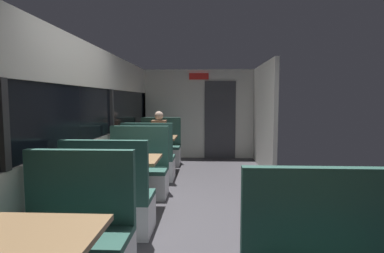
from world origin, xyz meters
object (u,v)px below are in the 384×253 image
object	(u,v)px
dining_table_near_window	(20,252)
bench_near_window_facing_entry	(74,246)
dining_table_mid_window	(126,165)
bench_far_window_facing_end	(149,163)
bench_mid_window_facing_entry	(138,175)
dining_table_far_window	(155,141)
bench_far_window_facing_entry	(160,150)
seated_passenger	(159,142)
bench_mid_window_facing_end	(110,206)
coffee_cup_secondary	(163,134)

from	to	relation	value
dining_table_near_window	bench_near_window_facing_entry	xyz separation A→B (m)	(0.00, 0.70, -0.31)
dining_table_mid_window	bench_far_window_facing_end	xyz separation A→B (m)	(0.00, 1.65, -0.31)
bench_mid_window_facing_entry	dining_table_far_window	world-z (taller)	bench_mid_window_facing_entry
dining_table_far_window	bench_far_window_facing_entry	xyz separation A→B (m)	(0.00, 0.70, -0.31)
dining_table_near_window	seated_passenger	bearing A→B (deg)	90.00
bench_far_window_facing_end	bench_mid_window_facing_end	bearing A→B (deg)	-90.00
bench_far_window_facing_entry	bench_far_window_facing_end	bearing A→B (deg)	-90.00
bench_mid_window_facing_entry	seated_passenger	xyz separation A→B (m)	(0.00, 2.28, 0.21)
bench_near_window_facing_entry	seated_passenger	xyz separation A→B (m)	(0.00, 4.63, 0.21)
dining_table_near_window	bench_far_window_facing_entry	size ratio (longest dim) A/B	0.82
dining_table_far_window	coffee_cup_secondary	bearing A→B (deg)	37.32
dining_table_far_window	seated_passenger	world-z (taller)	seated_passenger
bench_mid_window_facing_end	coffee_cup_secondary	size ratio (longest dim) A/B	12.22
bench_mid_window_facing_end	bench_far_window_facing_entry	bearing A→B (deg)	90.00
dining_table_near_window	bench_far_window_facing_end	world-z (taller)	bench_far_window_facing_end
bench_far_window_facing_entry	bench_mid_window_facing_end	bearing A→B (deg)	-90.00
dining_table_far_window	bench_mid_window_facing_end	bearing A→B (deg)	-90.00
bench_mid_window_facing_end	bench_far_window_facing_end	distance (m)	2.35
coffee_cup_secondary	bench_far_window_facing_end	bearing A→B (deg)	-100.59
dining_table_far_window	coffee_cup_secondary	distance (m)	0.24
bench_mid_window_facing_end	coffee_cup_secondary	xyz separation A→B (m)	(0.15, 3.17, 0.46)
bench_mid_window_facing_end	bench_far_window_facing_entry	xyz separation A→B (m)	(0.00, 3.75, 0.00)
bench_far_window_facing_end	bench_far_window_facing_entry	size ratio (longest dim) A/B	1.00
bench_far_window_facing_entry	bench_near_window_facing_entry	bearing A→B (deg)	-90.00
bench_near_window_facing_entry	bench_mid_window_facing_entry	xyz separation A→B (m)	(0.00, 2.35, 0.00)
bench_near_window_facing_entry	dining_table_mid_window	xyz separation A→B (m)	(0.00, 1.65, 0.31)
dining_table_mid_window	bench_far_window_facing_entry	size ratio (longest dim) A/B	0.82
bench_far_window_facing_entry	dining_table_near_window	bearing A→B (deg)	-90.00
bench_mid_window_facing_entry	dining_table_near_window	bearing A→B (deg)	-90.00
bench_far_window_facing_end	dining_table_far_window	bearing A→B (deg)	90.00
dining_table_mid_window	bench_mid_window_facing_end	world-z (taller)	bench_mid_window_facing_end
bench_mid_window_facing_entry	coffee_cup_secondary	xyz separation A→B (m)	(0.15, 1.77, 0.46)
bench_near_window_facing_entry	bench_mid_window_facing_end	world-z (taller)	same
bench_mid_window_facing_end	coffee_cup_secondary	distance (m)	3.20
dining_table_near_window	bench_far_window_facing_entry	bearing A→B (deg)	90.00
bench_near_window_facing_entry	bench_mid_window_facing_end	xyz separation A→B (m)	(0.00, 0.95, 0.00)
dining_table_mid_window	bench_far_window_facing_entry	xyz separation A→B (m)	(0.00, 3.05, -0.31)
dining_table_mid_window	coffee_cup_secondary	bearing A→B (deg)	86.46
dining_table_near_window	bench_far_window_facing_end	size ratio (longest dim) A/B	0.82
seated_passenger	bench_mid_window_facing_end	bearing A→B (deg)	-90.00
bench_mid_window_facing_entry	dining_table_mid_window	bearing A→B (deg)	-90.00
dining_table_near_window	bench_mid_window_facing_end	world-z (taller)	bench_mid_window_facing_end
dining_table_near_window	bench_mid_window_facing_end	bearing A→B (deg)	90.00
bench_mid_window_facing_entry	coffee_cup_secondary	world-z (taller)	bench_mid_window_facing_entry
coffee_cup_secondary	bench_far_window_facing_entry	bearing A→B (deg)	104.66
seated_passenger	bench_mid_window_facing_entry	bearing A→B (deg)	-90.00
bench_far_window_facing_entry	bench_mid_window_facing_entry	bearing A→B (deg)	-90.00
dining_table_near_window	dining_table_far_window	bearing A→B (deg)	90.00
bench_near_window_facing_entry	coffee_cup_secondary	world-z (taller)	bench_near_window_facing_entry
bench_far_window_facing_entry	dining_table_mid_window	bearing A→B (deg)	-90.00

